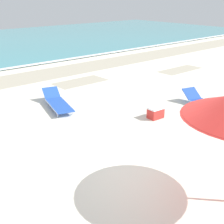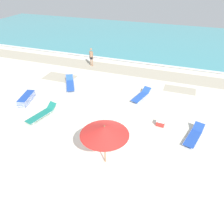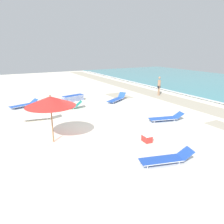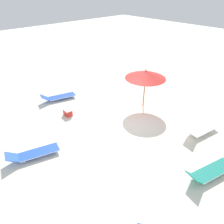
# 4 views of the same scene
# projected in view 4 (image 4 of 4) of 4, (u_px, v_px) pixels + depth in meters

# --- Properties ---
(ground_plane) EXTENTS (60.00, 60.00, 0.16)m
(ground_plane) POSITION_uv_depth(u_px,v_px,m) (126.00, 125.00, 11.55)
(ground_plane) COLOR silver
(beach_umbrella) EXTENTS (2.30, 2.30, 2.29)m
(beach_umbrella) POSITION_uv_depth(u_px,v_px,m) (146.00, 74.00, 12.12)
(beach_umbrella) COLOR olive
(beach_umbrella) RESTS_ON ground_plane
(sun_lounger_under_umbrella) EXTENTS (1.13, 2.33, 0.55)m
(sun_lounger_under_umbrella) POSITION_uv_depth(u_px,v_px,m) (210.00, 171.00, 8.34)
(sun_lounger_under_umbrella) COLOR #1E8475
(sun_lounger_under_umbrella) RESTS_ON ground_plane
(sun_lounger_near_water_left) EXTENTS (1.16, 2.21, 0.49)m
(sun_lounger_near_water_left) POSITION_uv_depth(u_px,v_px,m) (33.00, 153.00, 9.24)
(sun_lounger_near_water_left) COLOR blue
(sun_lounger_near_water_left) RESTS_ON ground_plane
(sun_lounger_near_water_right) EXTENTS (0.95, 2.12, 0.54)m
(sun_lounger_near_water_right) POSITION_uv_depth(u_px,v_px,m) (200.00, 130.00, 10.64)
(sun_lounger_near_water_right) COLOR white
(sun_lounger_near_water_right) RESTS_ON ground_plane
(sun_lounger_mid_beach_solo) EXTENTS (1.14, 2.20, 0.50)m
(sun_lounger_mid_beach_solo) POSITION_uv_depth(u_px,v_px,m) (58.00, 97.00, 13.71)
(sun_lounger_mid_beach_solo) COLOR blue
(sun_lounger_mid_beach_solo) RESTS_ON ground_plane
(cooler_box) EXTENTS (0.52, 0.38, 0.37)m
(cooler_box) POSITION_uv_depth(u_px,v_px,m) (68.00, 112.00, 12.13)
(cooler_box) COLOR red
(cooler_box) RESTS_ON ground_plane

